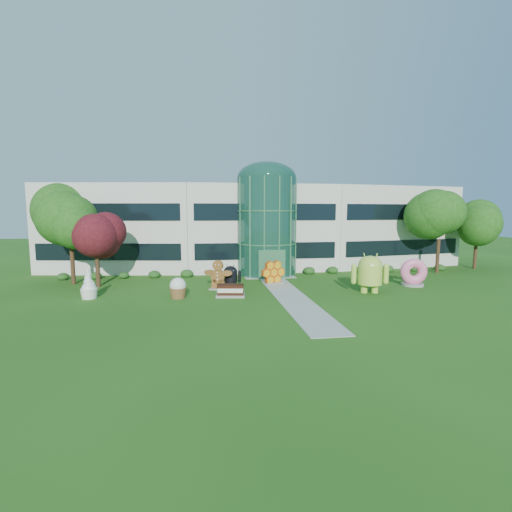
{
  "coord_description": "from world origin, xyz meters",
  "views": [
    {
      "loc": [
        -6.59,
        -25.56,
        6.43
      ],
      "look_at": [
        -1.97,
        6.0,
        2.6
      ],
      "focal_mm": 26.0,
      "sensor_mm": 36.0,
      "label": 1
    }
  ],
  "objects": [
    {
      "name": "gingerbread",
      "position": [
        -5.32,
        4.8,
        1.24
      ],
      "size": [
        2.88,
        1.99,
        2.48
      ],
      "primitive_type": null,
      "rotation": [
        0.0,
        0.0,
        -0.39
      ],
      "color": "brown",
      "rests_on": "ground"
    },
    {
      "name": "trees_backdrop",
      "position": [
        0.0,
        13.0,
        4.2
      ],
      "size": [
        52.0,
        8.0,
        8.4
      ],
      "primitive_type": null,
      "color": "#1E4A12",
      "rests_on": "ground"
    },
    {
      "name": "building",
      "position": [
        0.0,
        18.0,
        4.65
      ],
      "size": [
        46.0,
        15.0,
        9.3
      ],
      "primitive_type": null,
      "color": "beige",
      "rests_on": "ground"
    },
    {
      "name": "walkway",
      "position": [
        0.0,
        2.0,
        0.02
      ],
      "size": [
        2.4,
        20.0,
        0.04
      ],
      "primitive_type": "cube",
      "color": "#9E9E93",
      "rests_on": "ground"
    },
    {
      "name": "cupcake",
      "position": [
        -8.42,
        2.12,
        0.78
      ],
      "size": [
        1.62,
        1.62,
        1.57
      ],
      "primitive_type": null,
      "rotation": [
        0.0,
        0.0,
        -0.28
      ],
      "color": "white",
      "rests_on": "ground"
    },
    {
      "name": "android_green",
      "position": [
        6.55,
        1.8,
        1.75
      ],
      "size": [
        3.37,
        2.52,
        3.49
      ],
      "primitive_type": null,
      "rotation": [
        0.0,
        0.0,
        -0.16
      ],
      "color": "#B2D745",
      "rests_on": "ground"
    },
    {
      "name": "ground",
      "position": [
        0.0,
        0.0,
        0.0
      ],
      "size": [
        140.0,
        140.0,
        0.0
      ],
      "primitive_type": "plane",
      "color": "#215114",
      "rests_on": "ground"
    },
    {
      "name": "tree_red",
      "position": [
        -15.5,
        7.5,
        3.0
      ],
      "size": [
        4.0,
        4.0,
        6.0
      ],
      "primitive_type": null,
      "color": "#3F0C14",
      "rests_on": "ground"
    },
    {
      "name": "donut",
      "position": [
        11.56,
        3.93,
        1.21
      ],
      "size": [
        2.51,
        1.58,
        2.43
      ],
      "primitive_type": null,
      "rotation": [
        0.0,
        0.0,
        -0.21
      ],
      "color": "#E858A1",
      "rests_on": "ground"
    },
    {
      "name": "honeycomb",
      "position": [
        -0.35,
        6.51,
        0.95
      ],
      "size": [
        2.56,
        1.63,
        1.9
      ],
      "primitive_type": null,
      "rotation": [
        0.0,
        0.0,
        0.35
      ],
      "color": "orange",
      "rests_on": "ground"
    },
    {
      "name": "android_black",
      "position": [
        -4.23,
        5.62,
        1.08
      ],
      "size": [
        1.92,
        1.3,
        2.15
      ],
      "primitive_type": null,
      "rotation": [
        0.0,
        0.0,
        0.02
      ],
      "color": "black",
      "rests_on": "ground"
    },
    {
      "name": "froyo",
      "position": [
        -14.98,
        3.02,
        1.12
      ],
      "size": [
        1.36,
        1.36,
        2.24
      ],
      "primitive_type": null,
      "rotation": [
        0.0,
        0.0,
        -0.04
      ],
      "color": "white",
      "rests_on": "ground"
    },
    {
      "name": "atrium",
      "position": [
        0.0,
        12.0,
        4.9
      ],
      "size": [
        6.0,
        6.0,
        9.8
      ],
      "primitive_type": "cylinder",
      "color": "#194738",
      "rests_on": "ground"
    },
    {
      "name": "ice_cream_sandwich",
      "position": [
        -4.51,
        1.97,
        0.48
      ],
      "size": [
        2.29,
        1.39,
        0.96
      ],
      "primitive_type": null,
      "rotation": [
        0.0,
        0.0,
        -0.15
      ],
      "color": "black",
      "rests_on": "ground"
    }
  ]
}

